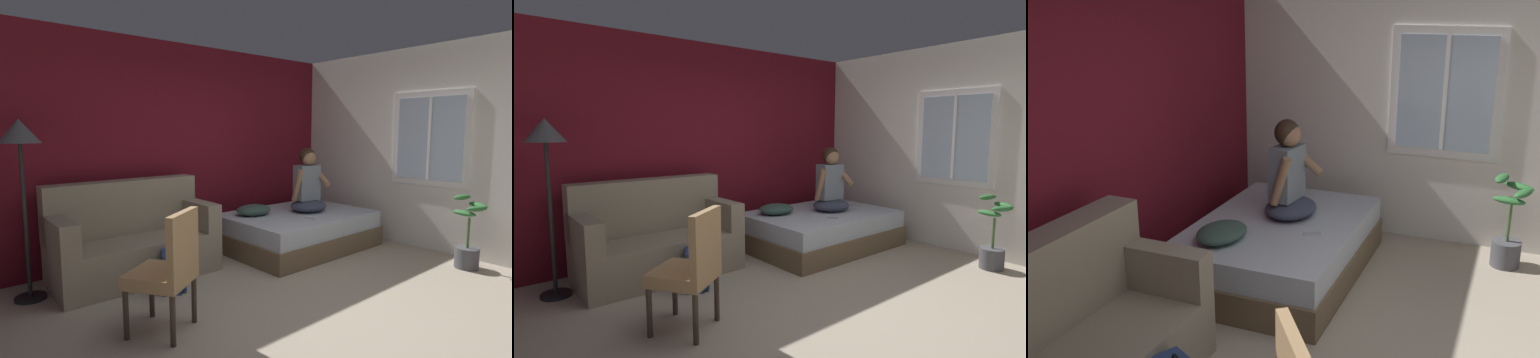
# 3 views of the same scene
# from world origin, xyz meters

# --- Properties ---
(ground_plane) EXTENTS (40.00, 40.00, 0.00)m
(ground_plane) POSITION_xyz_m (0.00, 0.00, 0.00)
(ground_plane) COLOR tan
(wall_back_accent) EXTENTS (10.12, 0.16, 2.70)m
(wall_back_accent) POSITION_xyz_m (0.00, 2.56, 1.35)
(wall_back_accent) COLOR maroon
(wall_back_accent) RESTS_ON ground
(wall_side_with_window) EXTENTS (0.19, 6.36, 2.70)m
(wall_side_with_window) POSITION_xyz_m (2.64, 0.01, 1.35)
(wall_side_with_window) COLOR silver
(wall_side_with_window) RESTS_ON ground
(bed) EXTENTS (1.99, 1.38, 0.48)m
(bed) POSITION_xyz_m (1.29, 1.56, 0.24)
(bed) COLOR brown
(bed) RESTS_ON ground
(couch) EXTENTS (1.71, 0.83, 1.04)m
(couch) POSITION_xyz_m (-0.87, 1.98, 0.39)
(couch) COLOR gray
(couch) RESTS_ON ground
(side_chair) EXTENTS (0.64, 0.64, 0.98)m
(side_chair) POSITION_xyz_m (-1.17, 0.61, 0.53)
(side_chair) COLOR #382D23
(side_chair) RESTS_ON ground
(person_seated) EXTENTS (0.58, 0.51, 0.88)m
(person_seated) POSITION_xyz_m (1.45, 1.54, 0.84)
(person_seated) COLOR #383D51
(person_seated) RESTS_ON bed
(backpack) EXTENTS (0.33, 0.35, 0.46)m
(backpack) POSITION_xyz_m (-0.75, 1.33, 0.19)
(backpack) COLOR navy
(backpack) RESTS_ON ground
(throw_pillow) EXTENTS (0.54, 0.44, 0.14)m
(throw_pillow) POSITION_xyz_m (0.73, 1.83, 0.55)
(throw_pillow) COLOR #385147
(throw_pillow) RESTS_ON bed
(cell_phone) EXTENTS (0.13, 0.16, 0.01)m
(cell_phone) POSITION_xyz_m (1.12, 1.20, 0.48)
(cell_phone) COLOR #B7B7BC
(cell_phone) RESTS_ON bed
(floor_lamp) EXTENTS (0.36, 0.36, 1.70)m
(floor_lamp) POSITION_xyz_m (-1.88, 2.01, 1.43)
(floor_lamp) COLOR black
(floor_lamp) RESTS_ON ground
(potted_plant) EXTENTS (0.39, 0.37, 0.85)m
(potted_plant) POSITION_xyz_m (2.18, -0.29, 0.30)
(potted_plant) COLOR #4C4C51
(potted_plant) RESTS_ON ground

